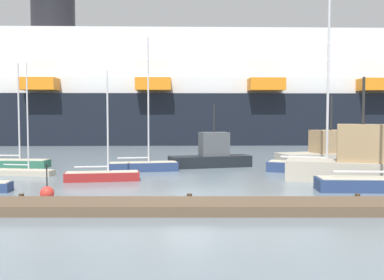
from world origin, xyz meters
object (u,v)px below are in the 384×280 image
Objects in this scene: sailboat_1 at (381,181)px; sailboat_2 at (145,165)px; fishing_boat_2 at (213,155)px; fishing_boat_0 at (329,153)px; sailboat_5 at (26,170)px; channel_buoy_1 at (49,193)px; fishing_boat_1 at (359,162)px; cruise_ship at (206,94)px; sailboat_4 at (16,162)px; sailboat_0 at (104,175)px; sailboat_3 at (320,164)px.

sailboat_1 is 15.95m from sailboat_2.
sailboat_2 is at bearing -168.44° from fishing_boat_2.
sailboat_2 reaches higher than fishing_boat_0.
sailboat_5 reaches higher than channel_buoy_1.
sailboat_2 is (-13.61, 8.32, -0.06)m from sailboat_1.
channel_buoy_1 is at bearing -53.21° from sailboat_5.
fishing_boat_1 is at bearing -112.17° from fishing_boat_0.
fishing_boat_2 is 15.95m from channel_buoy_1.
fishing_boat_2 is 0.05× the size of cruise_ship.
sailboat_5 is (2.45, -4.58, -0.04)m from sailboat_4.
sailboat_5 is 0.06× the size of cruise_ship.
fishing_boat_1 is (15.65, -0.37, 0.84)m from sailboat_0.
sailboat_0 is at bearing 169.33° from sailboat_1.
sailboat_4 reaches higher than fishing_boat_1.
sailboat_4 is 25.02m from fishing_boat_1.
sailboat_1 is 1.71× the size of fishing_boat_2.
sailboat_3 is at bearing 13.77° from sailboat_5.
fishing_boat_0 is at bearing 18.41° from sailboat_0.
sailboat_3 reaches higher than sailboat_2.
sailboat_1 is at bearing -80.62° from cruise_ship.
sailboat_3 is 8.18m from fishing_boat_2.
fishing_boat_0 is (24.73, 1.40, 0.58)m from sailboat_4.
fishing_boat_0 is 23.20m from channel_buoy_1.
sailboat_0 is 16.06m from sailboat_1.
sailboat_4 reaches higher than sailboat_0.
cruise_ship reaches higher than sailboat_5.
sailboat_0 is 5.10m from sailboat_2.
fishing_boat_0 reaches higher than fishing_boat_2.
cruise_ship is (7.41, 38.89, 6.60)m from sailboat_0.
sailboat_1 is at bearing -5.74° from sailboat_5.
fishing_boat_1 is at bearing -10.18° from sailboat_0.
sailboat_3 reaches higher than sailboat_4.
fishing_boat_0 is (14.48, 3.81, 0.50)m from sailboat_2.
sailboat_2 is 0.08× the size of cruise_ship.
sailboat_3 is (12.41, -0.94, 0.16)m from sailboat_2.
sailboat_0 is 0.81× the size of fishing_boat_0.
fishing_boat_1 reaches higher than fishing_boat_2.
channel_buoy_1 is (-15.87, -9.94, -0.29)m from sailboat_3.
sailboat_4 is 4.65× the size of channel_buoy_1.
cruise_ship reaches higher than sailboat_3.
channel_buoy_1 is (-17.08, -5.82, -0.87)m from fishing_boat_1.
channel_buoy_1 is at bearing -118.49° from sailboat_2.
sailboat_1 reaches higher than sailboat_0.
cruise_ship is at bearing 90.05° from fishing_boat_0.
sailboat_1 is at bearing -67.63° from fishing_boat_2.
channel_buoy_1 is (-1.43, -6.20, -0.03)m from sailboat_0.
sailboat_2 is (2.03, 4.68, 0.11)m from sailboat_0.
fishing_boat_2 is (12.85, 4.76, 0.56)m from sailboat_5.
fishing_boat_2 is at bearing 173.82° from sailboat_3.
sailboat_0 is at bearing -124.30° from sailboat_2.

